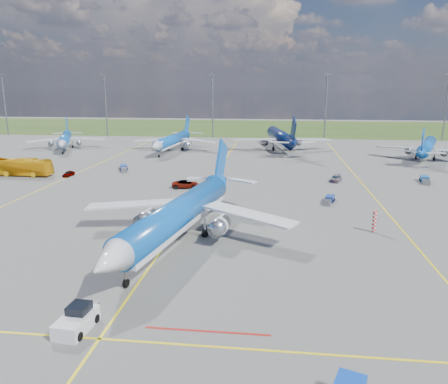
# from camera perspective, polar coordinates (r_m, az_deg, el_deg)

# --- Properties ---
(ground) EXTENTS (400.00, 400.00, 0.00)m
(ground) POSITION_cam_1_polar(r_m,az_deg,el_deg) (53.37, -7.75, -6.94)
(ground) COLOR #5C5C5A
(ground) RESTS_ON ground
(grass_strip) EXTENTS (400.00, 80.00, 0.01)m
(grass_strip) POSITION_cam_1_polar(r_m,az_deg,el_deg) (199.55, 3.06, 8.42)
(grass_strip) COLOR #2D4719
(grass_strip) RESTS_ON ground
(taxiway_lines) EXTENTS (60.25, 160.00, 0.02)m
(taxiway_lines) POSITION_cam_1_polar(r_m,az_deg,el_deg) (79.27, -2.68, 0.10)
(taxiway_lines) COLOR yellow
(taxiway_lines) RESTS_ON ground
(floodlight_masts) EXTENTS (202.20, 0.50, 22.70)m
(floodlight_masts) POSITION_cam_1_polar(r_m,az_deg,el_deg) (158.39, 5.82, 11.52)
(floodlight_masts) COLOR slate
(floodlight_masts) RESTS_ON ground
(warning_post) EXTENTS (0.50, 0.50, 3.00)m
(warning_post) POSITION_cam_1_polar(r_m,az_deg,el_deg) (60.28, 19.03, -3.63)
(warning_post) COLOR red
(warning_post) RESTS_ON ground
(bg_jet_nw) EXTENTS (34.80, 38.92, 8.39)m
(bg_jet_nw) POSITION_cam_1_polar(r_m,az_deg,el_deg) (139.96, -19.99, 5.29)
(bg_jet_nw) COLOR #0C54B3
(bg_jet_nw) RESTS_ON ground
(bg_jet_nnw) EXTENTS (29.50, 37.00, 9.11)m
(bg_jet_nnw) POSITION_cam_1_polar(r_m,az_deg,el_deg) (128.30, -6.69, 5.32)
(bg_jet_nnw) COLOR #0C54B3
(bg_jet_nnw) RESTS_ON ground
(bg_jet_n) EXTENTS (37.39, 45.20, 10.59)m
(bg_jet_n) POSITION_cam_1_polar(r_m,az_deg,el_deg) (132.87, 7.34, 5.59)
(bg_jet_n) COLOR #081743
(bg_jet_n) RESTS_ON ground
(bg_jet_ne) EXTENTS (37.24, 41.77, 9.02)m
(bg_jet_ne) POSITION_cam_1_polar(r_m,az_deg,el_deg) (126.41, 24.83, 4.01)
(bg_jet_ne) COLOR #0C54B3
(bg_jet_ne) RESTS_ON ground
(main_airliner) EXTENTS (36.74, 44.31, 10.36)m
(main_airliner) POSITION_cam_1_polar(r_m,az_deg,el_deg) (54.52, -5.80, -6.42)
(main_airliner) COLOR #0C54B3
(main_airliner) RESTS_ON ground
(pushback_tug) EXTENTS (2.42, 5.71, 1.91)m
(pushback_tug) POSITION_cam_1_polar(r_m,az_deg,el_deg) (37.68, -18.66, -15.58)
(pushback_tug) COLOR silver
(pushback_tug) RESTS_ON ground
(apron_bus) EXTENTS (13.43, 3.48, 3.72)m
(apron_bus) POSITION_cam_1_polar(r_m,az_deg,el_deg) (102.04, -25.01, 2.98)
(apron_bus) COLOR #E8A80D
(apron_bus) RESTS_ON ground
(service_car_a) EXTENTS (1.61, 3.46, 1.15)m
(service_car_a) POSITION_cam_1_polar(r_m,az_deg,el_deg) (97.71, -19.64, 2.27)
(service_car_a) COLOR #999999
(service_car_a) RESTS_ON ground
(service_car_b) EXTENTS (5.52, 3.17, 1.45)m
(service_car_b) POSITION_cam_1_polar(r_m,az_deg,el_deg) (81.88, -4.98, 1.03)
(service_car_b) COLOR #999999
(service_car_b) RESTS_ON ground
(service_car_c) EXTENTS (3.09, 4.58, 1.23)m
(service_car_c) POSITION_cam_1_polar(r_m,az_deg,el_deg) (89.96, 14.38, 1.74)
(service_car_c) COLOR #999999
(service_car_c) RESTS_ON ground
(baggage_tug_w) EXTENTS (2.30, 4.49, 0.97)m
(baggage_tug_w) POSITION_cam_1_polar(r_m,az_deg,el_deg) (73.48, 13.55, -1.02)
(baggage_tug_w) COLOR navy
(baggage_tug_w) RESTS_ON ground
(baggage_tug_c) EXTENTS (3.12, 5.34, 1.16)m
(baggage_tug_c) POSITION_cam_1_polar(r_m,az_deg,el_deg) (100.93, -12.97, 3.06)
(baggage_tug_c) COLOR navy
(baggage_tug_c) RESTS_ON ground
(baggage_tug_e) EXTENTS (2.32, 5.30, 1.15)m
(baggage_tug_e) POSITION_cam_1_polar(r_m,az_deg,el_deg) (94.79, 24.78, 1.44)
(baggage_tug_e) COLOR #19589A
(baggage_tug_e) RESTS_ON ground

